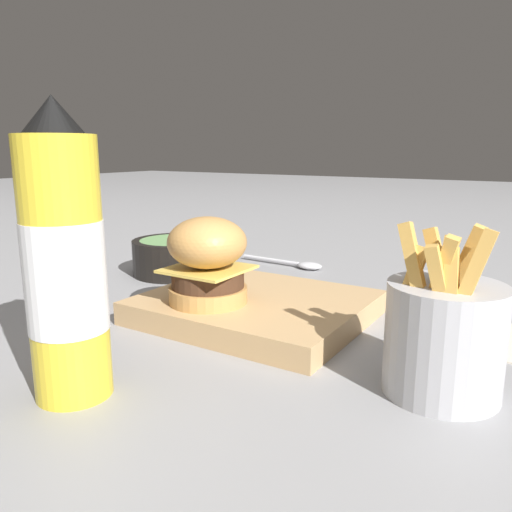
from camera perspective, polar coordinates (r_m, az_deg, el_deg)
ground_plane at (r=0.60m, az=-2.71°, el=-7.52°), size 6.00×6.00×0.00m
serving_board at (r=0.61m, az=-0.00°, el=-5.86°), size 0.25×0.22×0.03m
burger at (r=0.57m, az=-5.56°, el=-0.41°), size 0.09×0.09×0.10m
ketchup_bottle at (r=0.42m, az=-21.00°, el=-0.99°), size 0.06×0.06×0.24m
fries_basket at (r=0.44m, az=20.63°, el=-8.48°), size 0.10×0.10×0.15m
side_bowl at (r=0.83m, az=-9.26°, el=0.04°), size 0.14×0.14×0.06m
spoon at (r=0.87m, az=4.99°, el=-0.94°), size 0.16×0.03×0.01m
ketchup_puddle at (r=0.67m, az=-19.32°, el=-5.88°), size 0.07×0.07×0.00m
parchment_square at (r=0.61m, az=23.53°, el=-8.13°), size 0.13×0.13×0.00m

